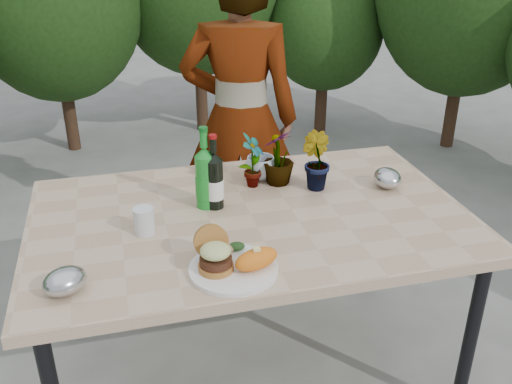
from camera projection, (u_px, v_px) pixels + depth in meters
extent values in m
plane|color=slate|center=(251.00, 368.00, 2.44)|extent=(80.00, 80.00, 0.00)
cube|color=tan|center=(251.00, 219.00, 2.11)|extent=(1.60, 1.00, 0.04)
cylinder|color=black|center=(470.00, 339.00, 2.08)|extent=(0.05, 0.05, 0.71)
cylinder|color=black|center=(68.00, 269.00, 2.48)|extent=(0.05, 0.05, 0.71)
cylinder|color=black|center=(372.00, 228.00, 2.81)|extent=(0.05, 0.05, 0.71)
cylinder|color=#382316|center=(71.00, 124.00, 4.60)|extent=(0.10, 0.10, 0.42)
cylinder|color=#382316|center=(202.00, 102.00, 5.00)|extent=(0.10, 0.10, 0.50)
cylinder|color=#382316|center=(321.00, 110.00, 4.99)|extent=(0.10, 0.10, 0.38)
ellipsoid|color=#224517|center=(325.00, 28.00, 4.68)|extent=(0.96, 0.96, 1.02)
cylinder|color=#382316|center=(450.00, 120.00, 4.65)|extent=(0.10, 0.10, 0.44)
cylinder|color=white|center=(234.00, 269.00, 1.77)|extent=(0.28, 0.28, 0.01)
cylinder|color=#B7722D|center=(216.00, 267.00, 1.75)|extent=(0.11, 0.11, 0.02)
cylinder|color=#472314|center=(216.00, 261.00, 1.74)|extent=(0.10, 0.10, 0.02)
ellipsoid|color=beige|center=(215.00, 251.00, 1.72)|extent=(0.10, 0.10, 0.04)
cylinder|color=#B7722D|center=(211.00, 242.00, 1.79)|extent=(0.11, 0.06, 0.11)
ellipsoid|color=orange|center=(256.00, 259.00, 1.75)|extent=(0.17, 0.12, 0.06)
ellipsoid|color=olive|center=(227.00, 249.00, 1.84)|extent=(0.04, 0.04, 0.02)
ellipsoid|color=#193814|center=(236.00, 246.00, 1.85)|extent=(0.06, 0.04, 0.03)
cylinder|color=black|center=(214.00, 184.00, 2.12)|extent=(0.07, 0.07, 0.19)
cylinder|color=white|center=(215.00, 189.00, 2.13)|extent=(0.07, 0.07, 0.08)
cone|color=black|center=(213.00, 156.00, 2.07)|extent=(0.07, 0.07, 0.03)
cylinder|color=black|center=(213.00, 145.00, 2.05)|extent=(0.03, 0.03, 0.05)
cylinder|color=maroon|center=(213.00, 137.00, 2.03)|extent=(0.03, 0.03, 0.01)
cylinder|color=#188927|center=(205.00, 182.00, 2.12)|extent=(0.07, 0.07, 0.20)
cylinder|color=#198C26|center=(206.00, 187.00, 2.13)|extent=(0.08, 0.08, 0.08)
cone|color=#188927|center=(204.00, 152.00, 2.07)|extent=(0.07, 0.07, 0.04)
cylinder|color=#188927|center=(204.00, 139.00, 2.04)|extent=(0.03, 0.03, 0.06)
cylinder|color=#0C5919|center=(203.00, 129.00, 2.03)|extent=(0.03, 0.03, 0.02)
cylinder|color=silver|center=(144.00, 221.00, 1.96)|extent=(0.07, 0.07, 0.09)
imported|color=#2F6021|center=(252.00, 161.00, 2.27)|extent=(0.14, 0.14, 0.23)
imported|color=#25521C|center=(315.00, 161.00, 2.26)|extent=(0.14, 0.15, 0.23)
imported|color=#215C1F|center=(278.00, 157.00, 2.30)|extent=(0.18, 0.18, 0.23)
imported|color=silver|center=(261.00, 168.00, 2.37)|extent=(0.15, 0.15, 0.10)
ellipsoid|color=#ACAEB3|center=(65.00, 281.00, 1.66)|extent=(0.17, 0.16, 0.08)
ellipsoid|color=#B9BBC0|center=(387.00, 178.00, 2.30)|extent=(0.12, 0.14, 0.08)
imported|color=#906748|center=(240.00, 120.00, 2.86)|extent=(0.68, 0.54, 1.63)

